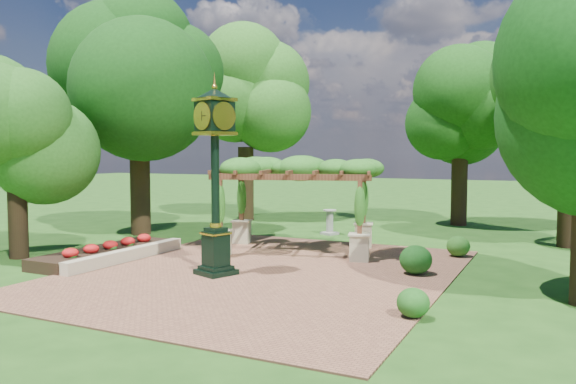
% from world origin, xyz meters
% --- Properties ---
extents(ground, '(120.00, 120.00, 0.00)m').
position_xyz_m(ground, '(0.00, 0.00, 0.00)').
color(ground, '#1E4714').
rests_on(ground, ground).
extents(brick_plaza, '(10.00, 12.00, 0.04)m').
position_xyz_m(brick_plaza, '(0.00, 1.00, 0.02)').
color(brick_plaza, brown).
rests_on(brick_plaza, ground).
extents(border_wall, '(0.35, 5.00, 0.40)m').
position_xyz_m(border_wall, '(-4.60, 0.50, 0.20)').
color(border_wall, '#C6B793').
rests_on(border_wall, ground).
extents(flower_bed, '(1.50, 5.00, 0.36)m').
position_xyz_m(flower_bed, '(-5.50, 0.50, 0.18)').
color(flower_bed, red).
rests_on(flower_bed, ground).
extents(pedestal_clock, '(1.31, 1.31, 5.21)m').
position_xyz_m(pedestal_clock, '(-1.02, 0.05, 3.11)').
color(pedestal_clock, black).
rests_on(pedestal_clock, brick_plaza).
extents(pergola, '(5.90, 4.54, 3.28)m').
position_xyz_m(pergola, '(-0.62, 4.33, 2.70)').
color(pergola, '#C3B991').
rests_on(pergola, brick_plaza).
extents(sundial, '(0.75, 0.75, 1.04)m').
position_xyz_m(sundial, '(-1.12, 8.72, 0.46)').
color(sundial, '#9B9A92').
rests_on(sundial, ground).
extents(shrub_front, '(0.75, 0.75, 0.61)m').
position_xyz_m(shrub_front, '(4.86, -1.61, 0.34)').
color(shrub_front, '#1B4F16').
rests_on(shrub_front, brick_plaza).
extents(shrub_mid, '(1.07, 1.07, 0.80)m').
position_xyz_m(shrub_mid, '(3.94, 2.51, 0.44)').
color(shrub_mid, '#164814').
rests_on(shrub_mid, brick_plaza).
extents(shrub_back, '(0.93, 0.93, 0.67)m').
position_xyz_m(shrub_back, '(4.55, 5.75, 0.37)').
color(shrub_back, '#265A1A').
rests_on(shrub_back, brick_plaza).
extents(tree_west_near, '(5.17, 5.17, 10.82)m').
position_xyz_m(tree_west_near, '(-8.25, 5.36, 7.42)').
color(tree_west_near, '#382616').
rests_on(tree_west_near, ground).
extents(tree_west_far, '(4.29, 4.29, 9.51)m').
position_xyz_m(tree_west_far, '(-6.85, 11.63, 6.50)').
color(tree_west_far, '#312313').
rests_on(tree_west_far, ground).
extents(tree_north, '(4.07, 4.07, 8.64)m').
position_xyz_m(tree_north, '(3.18, 14.22, 5.90)').
color(tree_north, '#342015').
rests_on(tree_north, ground).
extents(tree_east_far, '(4.16, 4.16, 8.11)m').
position_xyz_m(tree_east_far, '(7.71, 9.56, 5.57)').
color(tree_east_far, black).
rests_on(tree_east_far, ground).
extents(tree_southwest, '(3.60, 3.60, 5.96)m').
position_xyz_m(tree_southwest, '(-8.19, -0.55, 4.09)').
color(tree_southwest, black).
rests_on(tree_southwest, ground).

